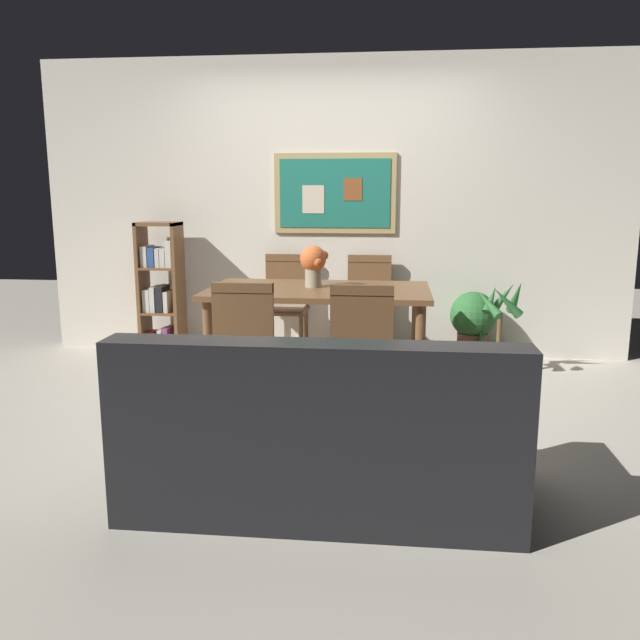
{
  "coord_description": "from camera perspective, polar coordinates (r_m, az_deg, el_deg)",
  "views": [
    {
      "loc": [
        0.53,
        -4.29,
        1.46
      ],
      "look_at": [
        0.08,
        -0.22,
        0.65
      ],
      "focal_mm": 36.79,
      "sensor_mm": 36.0,
      "label": 1
    }
  ],
  "objects": [
    {
      "name": "leather_couch",
      "position": [
        3.11,
        0.07,
        -10.41
      ],
      "size": [
        1.8,
        0.84,
        0.84
      ],
      "color": "black",
      "rests_on": "ground_plane"
    },
    {
      "name": "tv_remote",
      "position": [
        4.65,
        5.25,
        2.45
      ],
      "size": [
        0.16,
        0.1,
        0.02
      ],
      "color": "black",
      "rests_on": "dining_table"
    },
    {
      "name": "potted_ivy",
      "position": [
        5.78,
        13.16,
        -0.18
      ],
      "size": [
        0.4,
        0.4,
        0.61
      ],
      "color": "brown",
      "rests_on": "ground_plane"
    },
    {
      "name": "dining_chair_far_right",
      "position": [
        5.7,
        4.26,
        1.82
      ],
      "size": [
        0.4,
        0.41,
        0.91
      ],
      "color": "brown",
      "rests_on": "ground_plane"
    },
    {
      "name": "dining_chair_near_left",
      "position": [
        4.18,
        -6.36,
        -1.64
      ],
      "size": [
        0.4,
        0.41,
        0.91
      ],
      "color": "brown",
      "rests_on": "ground_plane"
    },
    {
      "name": "ground_plane",
      "position": [
        4.56,
        -0.72,
        -7.48
      ],
      "size": [
        12.0,
        12.0,
        0.0
      ],
      "primitive_type": "plane",
      "color": "beige"
    },
    {
      "name": "dining_chair_near_right",
      "position": [
        4.07,
        3.69,
        -1.96
      ],
      "size": [
        0.4,
        0.41,
        0.91
      ],
      "color": "brown",
      "rests_on": "ground_plane"
    },
    {
      "name": "wall_back_with_painting",
      "position": [
        5.89,
        1.13,
        9.64
      ],
      "size": [
        5.2,
        0.14,
        2.6
      ],
      "color": "silver",
      "rests_on": "ground_plane"
    },
    {
      "name": "dining_table",
      "position": [
        4.89,
        -0.12,
        1.77
      ],
      "size": [
        1.64,
        0.96,
        0.75
      ],
      "color": "brown",
      "rests_on": "ground_plane"
    },
    {
      "name": "flower_vase",
      "position": [
        4.91,
        -0.57,
        5.02
      ],
      "size": [
        0.21,
        0.2,
        0.31
      ],
      "color": "tan",
      "rests_on": "dining_table"
    },
    {
      "name": "potted_palm",
      "position": [
        5.36,
        15.36,
        -1.13
      ],
      "size": [
        0.4,
        0.37,
        0.8
      ],
      "color": "#B2ADA3",
      "rests_on": "ground_plane"
    },
    {
      "name": "bookshelf",
      "position": [
        5.99,
        -13.7,
        2.29
      ],
      "size": [
        0.36,
        0.28,
        1.19
      ],
      "color": "brown",
      "rests_on": "ground_plane"
    },
    {
      "name": "dining_chair_far_left",
      "position": [
        5.77,
        -3.01,
        1.95
      ],
      "size": [
        0.4,
        0.41,
        0.91
      ],
      "color": "brown",
      "rests_on": "ground_plane"
    }
  ]
}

